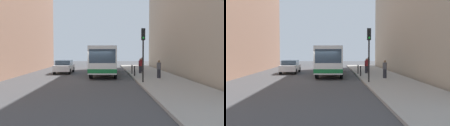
% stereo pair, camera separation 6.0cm
% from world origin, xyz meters
% --- Properties ---
extents(ground_plane, '(80.00, 80.00, 0.00)m').
position_xyz_m(ground_plane, '(0.00, 0.00, 0.00)').
color(ground_plane, '#424244').
extents(sidewalk, '(4.40, 40.00, 0.15)m').
position_xyz_m(sidewalk, '(5.40, 0.00, 0.07)').
color(sidewalk, '#9E9991').
rests_on(sidewalk, ground).
extents(bus, '(2.95, 11.11, 3.00)m').
position_xyz_m(bus, '(0.63, 4.90, 1.73)').
color(bus, white).
rests_on(bus, ground).
extents(car_beside_bus, '(1.86, 4.40, 1.48)m').
position_xyz_m(car_beside_bus, '(-4.02, 6.59, 0.78)').
color(car_beside_bus, silver).
rests_on(car_beside_bus, ground).
extents(traffic_light, '(0.28, 0.33, 4.10)m').
position_xyz_m(traffic_light, '(3.55, -2.96, 3.01)').
color(traffic_light, black).
rests_on(traffic_light, sidewalk).
extents(bollard_near, '(0.11, 0.11, 0.95)m').
position_xyz_m(bollard_near, '(3.45, 1.70, 0.62)').
color(bollard_near, black).
rests_on(bollard_near, sidewalk).
extents(bollard_mid, '(0.11, 0.11, 0.95)m').
position_xyz_m(bollard_mid, '(3.45, 4.01, 0.62)').
color(bollard_mid, black).
rests_on(bollard_mid, sidewalk).
extents(pedestrian_near_signal, '(0.38, 0.38, 1.57)m').
position_xyz_m(pedestrian_near_signal, '(5.39, -0.09, 0.93)').
color(pedestrian_near_signal, '#26262D').
rests_on(pedestrian_near_signal, sidewalk).
extents(pedestrian_mid_sidewalk, '(0.38, 0.38, 1.58)m').
position_xyz_m(pedestrian_mid_sidewalk, '(4.44, 4.81, 0.93)').
color(pedestrian_mid_sidewalk, '#26262D').
rests_on(pedestrian_mid_sidewalk, sidewalk).
extents(pedestrian_far_sidewalk, '(0.38, 0.38, 1.62)m').
position_xyz_m(pedestrian_far_sidewalk, '(5.00, 7.37, 0.96)').
color(pedestrian_far_sidewalk, '#26262D').
rests_on(pedestrian_far_sidewalk, sidewalk).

